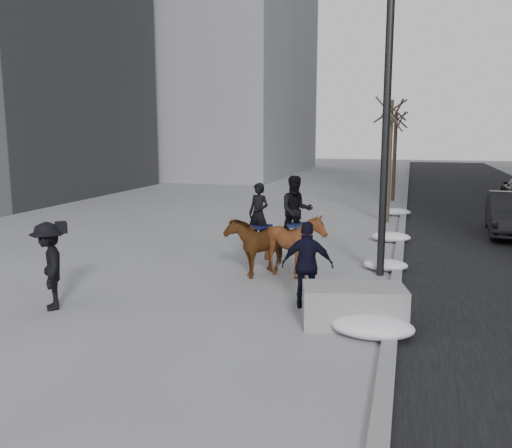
# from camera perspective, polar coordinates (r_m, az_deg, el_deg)

# --- Properties ---
(ground) EXTENTS (120.00, 120.00, 0.00)m
(ground) POSITION_cam_1_polar(r_m,az_deg,el_deg) (11.10, -1.72, -8.67)
(ground) COLOR gray
(ground) RESTS_ON ground
(curb) EXTENTS (0.25, 90.00, 0.12)m
(curb) POSITION_cam_1_polar(r_m,az_deg,el_deg) (20.33, 15.10, -0.35)
(curb) COLOR gray
(curb) RESTS_ON ground
(planter) EXTENTS (2.00, 1.31, 0.73)m
(planter) POSITION_cam_1_polar(r_m,az_deg,el_deg) (10.14, 10.24, -8.45)
(planter) COLOR #959597
(planter) RESTS_ON ground
(tree_near) EXTENTS (1.20, 1.20, 5.20)m
(tree_near) POSITION_cam_1_polar(r_m,az_deg,el_deg) (21.54, 13.86, 7.06)
(tree_near) COLOR #3B3022
(tree_near) RESTS_ON ground
(tree_far) EXTENTS (1.20, 1.20, 4.90)m
(tree_far) POSITION_cam_1_polar(r_m,az_deg,el_deg) (28.37, 14.39, 7.33)
(tree_far) COLOR #3C2B23
(tree_far) RESTS_ON ground
(mounted_left) EXTENTS (1.35, 1.90, 2.25)m
(mounted_left) POSITION_cam_1_polar(r_m,az_deg,el_deg) (13.49, 0.13, -1.67)
(mounted_left) COLOR #4C2D0F
(mounted_left) RESTS_ON ground
(mounted_right) EXTENTS (1.75, 1.84, 2.46)m
(mounted_right) POSITION_cam_1_polar(r_m,az_deg,el_deg) (13.07, 4.10, -1.39)
(mounted_right) COLOR #48220E
(mounted_right) RESTS_ON ground
(feeder) EXTENTS (1.07, 0.92, 1.75)m
(feeder) POSITION_cam_1_polar(r_m,az_deg,el_deg) (10.84, 5.44, -4.33)
(feeder) COLOR black
(feeder) RESTS_ON ground
(camera_crew) EXTENTS (1.22, 1.29, 1.75)m
(camera_crew) POSITION_cam_1_polar(r_m,az_deg,el_deg) (11.47, -20.94, -4.12)
(camera_crew) COLOR black
(camera_crew) RESTS_ON ground
(lamppost) EXTENTS (0.25, 1.48, 9.09)m
(lamppost) POSITION_cam_1_polar(r_m,az_deg,el_deg) (13.50, 13.79, 15.81)
(lamppost) COLOR black
(lamppost) RESTS_ON ground
(snow_piles) EXTENTS (1.43, 14.97, 0.36)m
(snow_piles) POSITION_cam_1_polar(r_m,az_deg,el_deg) (15.47, 13.68, -3.01)
(snow_piles) COLOR white
(snow_piles) RESTS_ON ground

